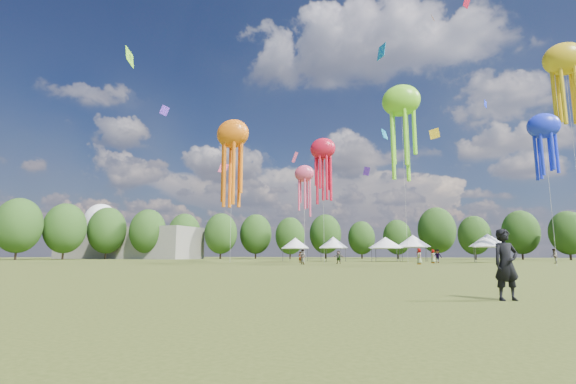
% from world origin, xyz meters
% --- Properties ---
extents(ground, '(300.00, 300.00, 0.00)m').
position_xyz_m(ground, '(0.00, 0.00, 0.00)').
color(ground, '#384416').
rests_on(ground, ground).
extents(observer_main, '(0.82, 0.72, 1.88)m').
position_xyz_m(observer_main, '(9.01, -2.02, 0.94)').
color(observer_main, black).
rests_on(observer_main, ground).
extents(spectator_near, '(1.10, 1.05, 1.79)m').
position_xyz_m(spectator_near, '(-8.85, 32.76, 0.90)').
color(spectator_near, gray).
rests_on(spectator_near, ground).
extents(spectators_far, '(37.20, 15.60, 1.92)m').
position_xyz_m(spectators_far, '(3.62, 44.43, 0.91)').
color(spectators_far, gray).
rests_on(spectators_far, ground).
extents(festival_tents, '(35.54, 9.86, 4.39)m').
position_xyz_m(festival_tents, '(-1.69, 54.17, 3.19)').
color(festival_tents, '#47474C').
rests_on(festival_tents, ground).
extents(show_kites, '(49.50, 14.72, 28.23)m').
position_xyz_m(show_kites, '(0.92, 41.95, 19.05)').
color(show_kites, red).
rests_on(show_kites, ground).
extents(small_kites, '(75.48, 59.09, 40.31)m').
position_xyz_m(small_kites, '(-3.05, 42.91, 29.31)').
color(small_kites, red).
rests_on(small_kites, ground).
extents(treeline, '(201.57, 95.24, 13.43)m').
position_xyz_m(treeline, '(-3.87, 62.51, 6.54)').
color(treeline, '#38281C').
rests_on(treeline, ground).
extents(hangar, '(40.00, 12.00, 8.00)m').
position_xyz_m(hangar, '(-72.00, 72.00, 4.00)').
color(hangar, gray).
rests_on(hangar, ground).
extents(radome, '(9.00, 9.00, 16.00)m').
position_xyz_m(radome, '(-88.00, 78.00, 9.99)').
color(radome, white).
rests_on(radome, ground).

